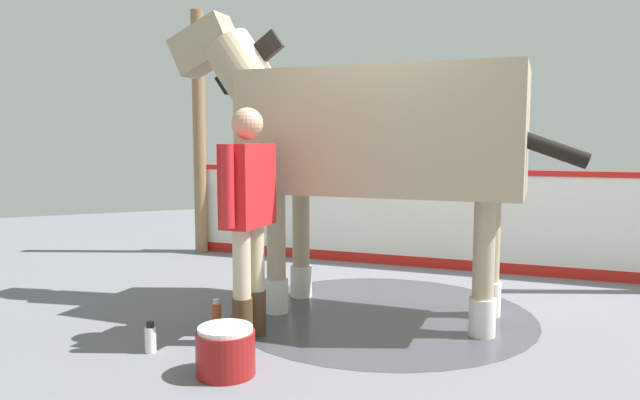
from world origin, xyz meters
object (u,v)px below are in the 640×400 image
bottle_spray (217,312)px  bottle_shampoo (150,338)px  wash_bucket (226,351)px  horse (371,135)px  handler (248,207)px

bottle_spray → bottle_shampoo: bearing=38.6°
bottle_shampoo → bottle_spray: bearing=-141.4°
bottle_shampoo → bottle_spray: (-0.57, -0.45, -0.01)m
wash_bucket → bottle_spray: 1.06m
wash_bucket → bottle_spray: bearing=-99.7°
horse → bottle_spray: (1.27, -0.20, -1.42)m
horse → wash_bucket: (1.45, 0.84, -1.36)m
handler → wash_bucket: (0.32, 0.59, -0.83)m
handler → bottle_shampoo: bearing=-136.3°
wash_bucket → handler: bearing=-118.8°
handler → horse: bearing=55.8°
wash_bucket → horse: bearing=-150.0°
horse → bottle_shampoo: 2.33m
bottle_spray → horse: bearing=171.0°
wash_bucket → bottle_shampoo: (0.39, -0.58, -0.05)m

